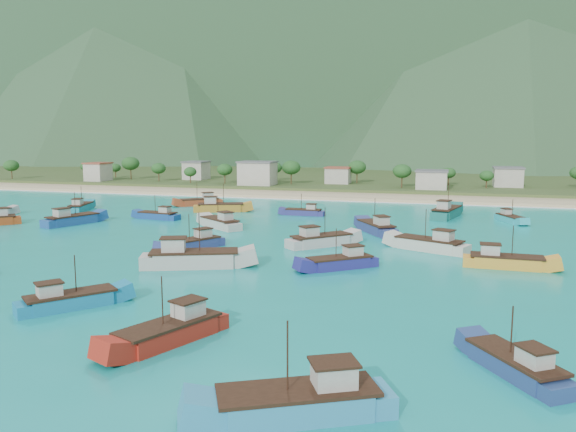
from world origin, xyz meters
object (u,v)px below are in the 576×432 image
(boat_27, at_px, (192,259))
(boat_28, at_px, (304,213))
(boat_10, at_px, (301,404))
(boat_22, at_px, (320,241))
(boat_1, at_px, (158,216))
(boat_29, at_px, (220,224))
(boat_17, at_px, (69,302))
(boat_23, at_px, (430,245))
(boat_11, at_px, (81,208))
(boat_4, at_px, (220,208))
(boat_13, at_px, (446,213))
(boat_7, at_px, (516,367))
(boat_9, at_px, (194,244))
(boat_14, at_px, (505,262))
(boat_15, at_px, (341,263))
(boat_0, at_px, (510,219))
(boat_18, at_px, (200,202))
(boat_12, at_px, (171,333))
(boat_5, at_px, (376,228))
(boat_16, at_px, (72,220))

(boat_27, relative_size, boat_28, 1.56)
(boat_10, height_order, boat_22, boat_10)
(boat_1, height_order, boat_29, boat_29)
(boat_17, bearing_deg, boat_23, 87.94)
(boat_11, height_order, boat_27, boat_27)
(boat_1, xyz_separation_m, boat_27, (26.39, -38.11, 0.42))
(boat_4, height_order, boat_13, boat_13)
(boat_7, distance_m, boat_23, 45.83)
(boat_9, relative_size, boat_14, 0.97)
(boat_7, xyz_separation_m, boat_15, (-19.01, 29.92, 0.06))
(boat_14, bearing_deg, boat_10, -17.67)
(boat_10, height_order, boat_11, boat_10)
(boat_0, bearing_deg, boat_9, 17.34)
(boat_28, bearing_deg, boat_7, -155.14)
(boat_14, xyz_separation_m, boat_27, (-40.73, -11.34, 0.30))
(boat_23, relative_size, boat_29, 1.11)
(boat_10, distance_m, boat_11, 110.09)
(boat_7, relative_size, boat_23, 0.78)
(boat_13, bearing_deg, boat_14, -66.20)
(boat_9, distance_m, boat_11, 56.37)
(boat_15, relative_size, boat_27, 0.69)
(boat_11, xyz_separation_m, boat_18, (22.74, 17.47, 0.03))
(boat_22, distance_m, boat_23, 17.24)
(boat_4, distance_m, boat_28, 20.57)
(boat_0, bearing_deg, boat_1, -10.23)
(boat_4, distance_m, boat_9, 43.48)
(boat_17, xyz_separation_m, boat_23, (34.79, 40.49, 0.17))
(boat_17, xyz_separation_m, boat_28, (6.24, 72.68, -0.12))
(boat_27, xyz_separation_m, boat_28, (2.09, 52.38, -0.48))
(boat_11, distance_m, boat_29, 43.60)
(boat_1, height_order, boat_14, boat_14)
(boat_12, bearing_deg, boat_7, -155.12)
(boat_22, bearing_deg, boat_4, 177.62)
(boat_1, xyz_separation_m, boat_7, (64.93, -63.06, -0.00))
(boat_27, bearing_deg, boat_9, -176.94)
(boat_29, bearing_deg, boat_5, -47.39)
(boat_7, relative_size, boat_22, 0.90)
(boat_13, distance_m, boat_28, 31.08)
(boat_16, bearing_deg, boat_23, 14.54)
(boat_13, bearing_deg, boat_27, -105.41)
(boat_5, height_order, boat_18, boat_5)
(boat_0, bearing_deg, boat_27, 27.06)
(boat_9, distance_m, boat_12, 40.40)
(boat_15, relative_size, boat_17, 0.99)
(boat_14, bearing_deg, boat_0, 175.13)
(boat_5, height_order, boat_15, boat_5)
(boat_10, bearing_deg, boat_14, -46.26)
(boat_0, distance_m, boat_29, 59.42)
(boat_5, relative_size, boat_10, 0.97)
(boat_16, bearing_deg, boat_9, -4.36)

